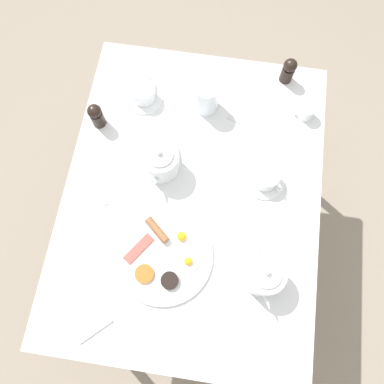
{
  "coord_description": "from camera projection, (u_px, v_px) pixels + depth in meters",
  "views": [
    {
      "loc": [
        -0.06,
        0.37,
        1.9
      ],
      "look_at": [
        0.0,
        0.0,
        0.74
      ],
      "focal_mm": 35.0,
      "sensor_mm": 36.0,
      "label": 1
    }
  ],
  "objects": [
    {
      "name": "ground_plane",
      "position": [
        192.0,
        237.0,
        1.92
      ],
      "size": [
        8.0,
        8.0,
        0.0
      ],
      "primitive_type": "plane",
      "color": "gray"
    },
    {
      "name": "table",
      "position": [
        192.0,
        200.0,
        1.3
      ],
      "size": [
        0.84,
        1.1,
        0.72
      ],
      "color": "silver",
      "rests_on": "ground_plane"
    },
    {
      "name": "breakfast_plate",
      "position": [
        164.0,
        255.0,
        1.16
      ],
      "size": [
        0.31,
        0.31,
        0.04
      ],
      "color": "white",
      "rests_on": "table"
    },
    {
      "name": "teapot_near",
      "position": [
        263.0,
        274.0,
        1.1
      ],
      "size": [
        0.12,
        0.21,
        0.13
      ],
      "rotation": [
        0.0,
        0.0,
        1.8
      ],
      "color": "white",
      "rests_on": "table"
    },
    {
      "name": "teapot_far",
      "position": [
        161.0,
        160.0,
        1.21
      ],
      "size": [
        0.12,
        0.21,
        0.13
      ],
      "rotation": [
        0.0,
        0.0,
        1.52
      ],
      "color": "white",
      "rests_on": "table"
    },
    {
      "name": "teacup_with_saucer_left",
      "position": [
        144.0,
        94.0,
        1.32
      ],
      "size": [
        0.14,
        0.14,
        0.06
      ],
      "color": "white",
      "rests_on": "table"
    },
    {
      "name": "teacup_with_saucer_right",
      "position": [
        266.0,
        178.0,
        1.22
      ],
      "size": [
        0.14,
        0.14,
        0.06
      ],
      "color": "white",
      "rests_on": "table"
    },
    {
      "name": "water_glass_tall",
      "position": [
        208.0,
        97.0,
        1.28
      ],
      "size": [
        0.08,
        0.08,
        0.12
      ],
      "color": "white",
      "rests_on": "table"
    },
    {
      "name": "creamer_jug",
      "position": [
        307.0,
        111.0,
        1.3
      ],
      "size": [
        0.08,
        0.05,
        0.05
      ],
      "color": "white",
      "rests_on": "table"
    },
    {
      "name": "pepper_grinder",
      "position": [
        289.0,
        70.0,
        1.32
      ],
      "size": [
        0.05,
        0.05,
        0.1
      ],
      "color": "black",
      "rests_on": "table"
    },
    {
      "name": "salt_grinder",
      "position": [
        96.0,
        115.0,
        1.26
      ],
      "size": [
        0.05,
        0.05,
        0.1
      ],
      "color": "black",
      "rests_on": "table"
    },
    {
      "name": "napkin_folded",
      "position": [
        83.0,
        310.0,
        1.11
      ],
      "size": [
        0.19,
        0.19,
        0.01
      ],
      "rotation": [
        0.0,
        0.0,
        2.33
      ],
      "color": "white",
      "rests_on": "table"
    },
    {
      "name": "fork_by_plate",
      "position": [
        210.0,
        340.0,
        1.09
      ],
      "size": [
        0.06,
        0.17,
        0.0
      ],
      "rotation": [
        0.0,
        0.0,
        0.29
      ],
      "color": "silver",
      "rests_on": "table"
    },
    {
      "name": "knife_by_plate",
      "position": [
        253.0,
        128.0,
        1.3
      ],
      "size": [
        0.2,
        0.07,
        0.0
      ],
      "rotation": [
        0.0,
        0.0,
        4.41
      ],
      "color": "silver",
      "rests_on": "table"
    },
    {
      "name": "spoon_for_tea",
      "position": [
        102.0,
        185.0,
        1.24
      ],
      "size": [
        0.08,
        0.13,
        0.0
      ],
      "rotation": [
        0.0,
        0.0,
        3.6
      ],
      "color": "silver",
      "rests_on": "table"
    }
  ]
}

